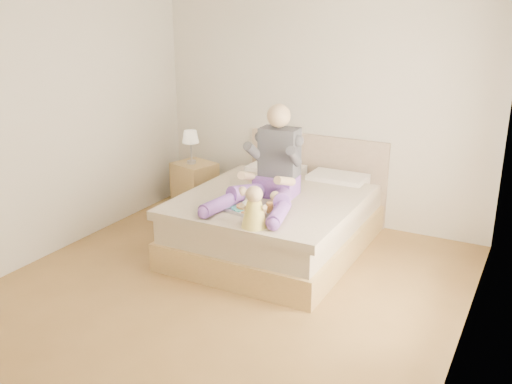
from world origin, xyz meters
The scene contains 7 objects.
room centered at (0.08, 0.01, 1.51)m, with size 4.02×4.22×2.71m.
bed centered at (0.00, 1.08, 0.32)m, with size 1.70×2.18×1.00m.
nightstand centered at (-1.46, 1.67, 0.29)m, with size 0.57×0.53×0.57m.
lamp centered at (-1.48, 1.64, 0.89)m, with size 0.20×0.20×0.41m.
adult centered at (0.02, 0.82, 0.89)m, with size 0.81×1.16×0.95m.
tray centered at (0.03, 0.42, 0.64)m, with size 0.47×0.39×0.12m.
baby centered at (0.22, 0.10, 0.76)m, with size 0.26×0.34×0.37m.
Camera 1 is at (2.40, -3.96, 2.48)m, focal length 40.00 mm.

